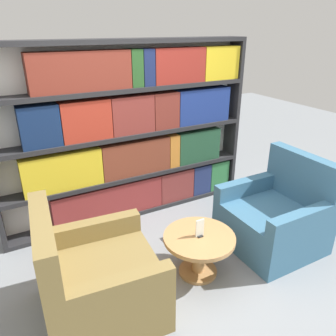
% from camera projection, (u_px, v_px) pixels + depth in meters
% --- Properties ---
extents(ground_plane, '(14.00, 14.00, 0.00)m').
position_uv_depth(ground_plane, '(192.00, 280.00, 3.12)').
color(ground_plane, gray).
extents(bookshelf, '(3.08, 0.30, 2.10)m').
position_uv_depth(bookshelf, '(135.00, 134.00, 3.91)').
color(bookshelf, silver).
rests_on(bookshelf, ground_plane).
extents(armchair_left, '(0.99, 0.99, 0.99)m').
position_uv_depth(armchair_left, '(96.00, 280.00, 2.67)').
color(armchair_left, olive).
rests_on(armchair_left, ground_plane).
extents(armchair_right, '(0.91, 0.92, 0.99)m').
position_uv_depth(armchair_right, '(275.00, 218.00, 3.53)').
color(armchair_right, '#386684').
rests_on(armchair_right, ground_plane).
extents(coffee_table, '(0.68, 0.68, 0.43)m').
position_uv_depth(coffee_table, '(199.00, 247.00, 3.10)').
color(coffee_table, '#AD7F4C').
rests_on(coffee_table, ground_plane).
extents(table_sign, '(0.09, 0.06, 0.18)m').
position_uv_depth(table_sign, '(200.00, 229.00, 3.02)').
color(table_sign, black).
rests_on(table_sign, coffee_table).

